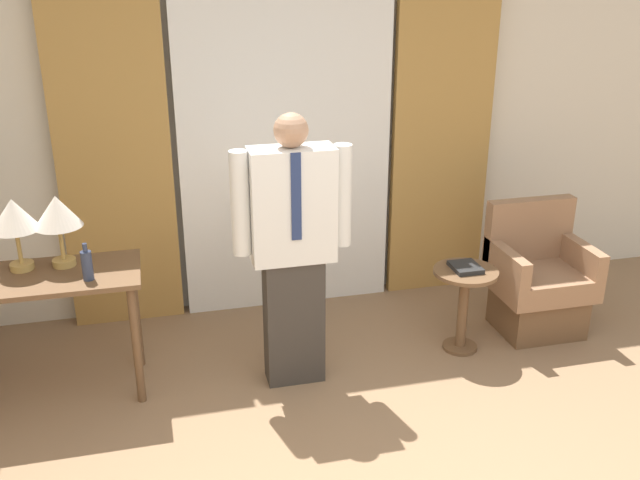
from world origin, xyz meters
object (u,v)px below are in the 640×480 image
armchair (537,283)px  book (466,267)px  side_table (464,296)px  table_lamp_left (14,217)px  desk (45,296)px  person (293,244)px  bottle_near_edge (87,265)px  table_lamp_right (57,214)px

armchair → book: size_ratio=4.38×
side_table → table_lamp_left: bearing=175.5°
armchair → book: (-0.62, -0.13, 0.25)m
desk → person: size_ratio=0.65×
bottle_near_edge → armchair: size_ratio=0.24×
desk → person: bearing=-7.2°
book → armchair: bearing=12.2°
table_lamp_left → person: (1.53, -0.29, -0.20)m
bottle_near_edge → person: bearing=-2.6°
table_lamp_left → side_table: size_ratio=0.74×
table_lamp_right → side_table: size_ratio=0.74×
bottle_near_edge → person: (1.15, -0.05, 0.03)m
side_table → book: bearing=83.7°
table_lamp_left → book: 2.73m
table_lamp_left → side_table: table_lamp_left is taller
table_lamp_right → armchair: size_ratio=0.47×
table_lamp_left → person: size_ratio=0.25×
table_lamp_right → side_table: (2.45, -0.21, -0.71)m
side_table → book: 0.20m
desk → bottle_near_edge: bottle_near_edge is taller
desk → book: size_ratio=5.29×
person → side_table: bearing=3.9°
bottle_near_edge → side_table: size_ratio=0.38×
table_lamp_right → person: (1.30, -0.29, -0.20)m
table_lamp_right → person: 1.34m
armchair → person: bearing=-172.8°
table_lamp_right → person: size_ratio=0.25×
bottle_near_edge → armchair: (2.92, 0.17, -0.52)m
table_lamp_left → bottle_near_edge: table_lamp_left is taller
desk → side_table: desk is taller
table_lamp_left → armchair: (3.30, -0.06, -0.75)m
side_table → desk: bearing=177.8°
side_table → book: book is taller
person → table_lamp_right: bearing=167.4°
person → armchair: person is taller
table_lamp_right → bottle_near_edge: bearing=-58.3°
person → side_table: 1.26m
person → armchair: size_ratio=1.86×
desk → table_lamp_right: bearing=44.2°
person → book: person is taller
desk → book: bearing=-1.9°
person → bottle_near_edge: bearing=177.4°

